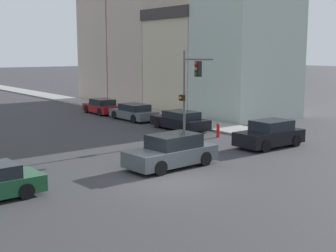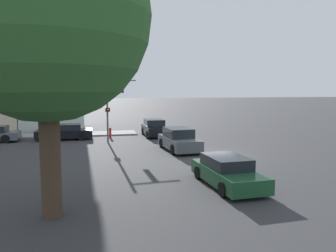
# 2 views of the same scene
# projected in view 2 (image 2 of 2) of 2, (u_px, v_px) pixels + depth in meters

# --- Properties ---
(ground_plane) EXTENTS (300.00, 300.00, 0.00)m
(ground_plane) POSITION_uv_depth(u_px,v_px,m) (212.00, 153.00, 21.99)
(ground_plane) COLOR #333335
(street_tree) EXTENTS (6.71, 6.71, 9.87)m
(street_tree) POSITION_uv_depth(u_px,v_px,m) (45.00, 16.00, 10.21)
(street_tree) COLOR #423323
(street_tree) RESTS_ON ground_plane
(traffic_signal) EXTENTS (0.64, 2.49, 5.48)m
(traffic_signal) POSITION_uv_depth(u_px,v_px,m) (114.00, 98.00, 26.05)
(traffic_signal) COLOR #515456
(traffic_signal) RESTS_ON ground_plane
(crossing_car_0) EXTENTS (4.52, 2.02, 1.30)m
(crossing_car_0) POSITION_uv_depth(u_px,v_px,m) (227.00, 172.00, 14.43)
(crossing_car_0) COLOR #194728
(crossing_car_0) RESTS_ON ground_plane
(crossing_car_1) EXTENTS (4.62, 2.16, 1.56)m
(crossing_car_1) POSITION_uv_depth(u_px,v_px,m) (179.00, 140.00, 22.88)
(crossing_car_1) COLOR #4C5156
(crossing_car_1) RESTS_ON ground_plane
(crossing_car_2) EXTENTS (4.22, 1.99, 1.54)m
(crossing_car_2) POSITION_uv_depth(u_px,v_px,m) (154.00, 128.00, 29.93)
(crossing_car_2) COLOR black
(crossing_car_2) RESTS_ON ground_plane
(parked_car_0) EXTENTS (2.03, 4.65, 1.32)m
(parked_car_0) POSITION_uv_depth(u_px,v_px,m) (65.00, 132.00, 27.85)
(parked_car_0) COLOR black
(parked_car_0) RESTS_ON ground_plane
(fire_hydrant) EXTENTS (0.22, 0.22, 0.92)m
(fire_hydrant) POSITION_uv_depth(u_px,v_px,m) (110.00, 132.00, 28.79)
(fire_hydrant) COLOR red
(fire_hydrant) RESTS_ON ground_plane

